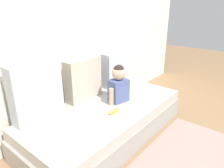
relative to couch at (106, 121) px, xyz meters
name	(u,v)px	position (x,y,z in m)	size (l,w,h in m)	color
ground_plane	(106,134)	(0.00, 0.00, -0.18)	(12.00, 12.00, 0.00)	#93704C
back_wall	(67,25)	(0.00, 0.60, 1.06)	(5.22, 0.10, 2.49)	silver
couch	(106,121)	(0.00, 0.00, 0.00)	(2.02, 0.93, 0.37)	#9C978F
throw_pillow_left	(36,91)	(-0.63, 0.37, 0.49)	(0.52, 0.16, 0.60)	#B2BCC6
throw_pillow_center	(83,79)	(0.00, 0.37, 0.44)	(0.47, 0.16, 0.51)	#C1B29E
throw_pillow_right	(115,69)	(0.63, 0.37, 0.43)	(0.46, 0.16, 0.48)	#B2BCC6
toddler	(119,84)	(0.21, -0.01, 0.41)	(0.33, 0.20, 0.46)	#4C5B93
banana	(114,111)	(-0.05, -0.16, 0.21)	(0.17, 0.04, 0.04)	yellow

